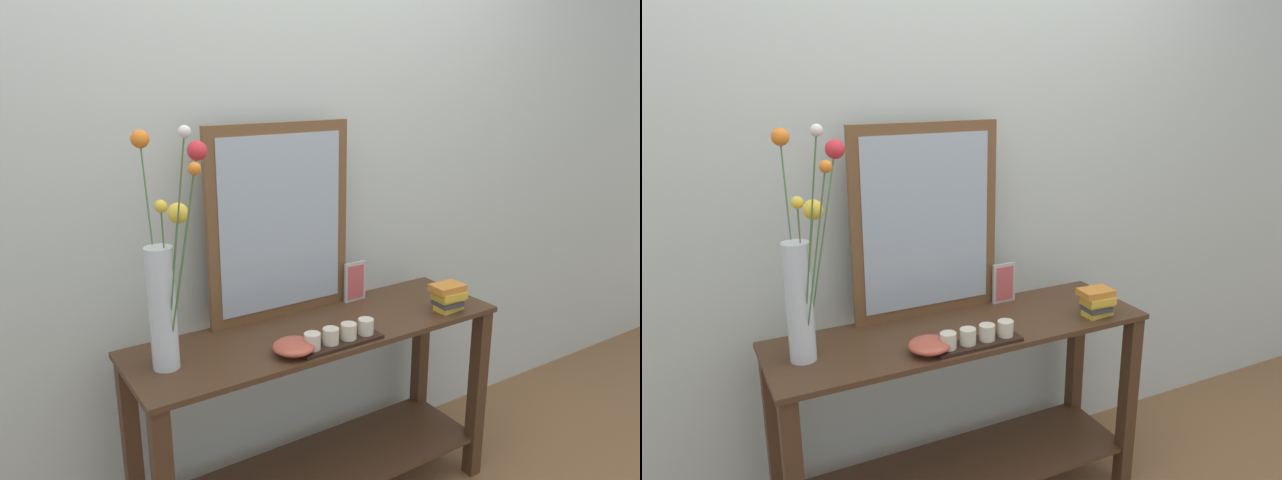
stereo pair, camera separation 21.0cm
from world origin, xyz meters
The scene contains 8 objects.
wall_back centered at (0.00, 0.33, 1.35)m, with size 6.40×0.08×2.70m, color beige.
console_table centered at (0.00, 0.00, 0.47)m, with size 1.41×0.43×0.78m.
mirror_leaning centered at (-0.06, 0.18, 1.14)m, with size 0.58×0.03×0.73m.
tall_vase_left centered at (-0.56, 0.00, 1.07)m, with size 0.22×0.27×0.76m.
candle_tray centered at (-0.02, -0.15, 0.80)m, with size 0.32×0.09×0.07m.
picture_frame_small centered at (0.27, 0.15, 0.86)m, with size 0.10×0.01×0.16m.
decorative_bowl centered at (-0.19, -0.14, 0.80)m, with size 0.14×0.14×0.05m.
book_stack centered at (0.51, -0.13, 0.83)m, with size 0.14×0.11×0.11m.
Camera 1 is at (-1.09, -1.71, 1.68)m, focal length 33.67 mm.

